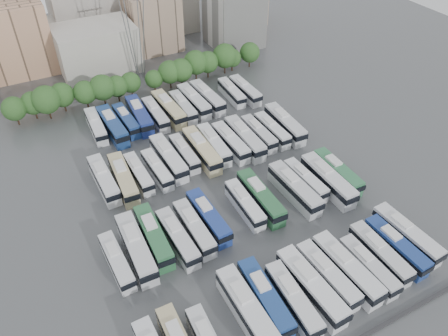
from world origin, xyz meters
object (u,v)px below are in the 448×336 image
bus_r1_s8 (261,197)px  bus_r3_s2 (96,126)px  bus_r2_s13 (285,124)px  bus_r3_s7 (169,109)px  bus_r2_s11 (259,133)px  bus_r3_s10 (207,97)px  bus_r1_s13 (337,172)px  bus_r2_s3 (139,173)px  bus_r2_s8 (214,144)px  bus_r2_s5 (168,158)px  bus_r0_s10 (368,267)px  bus_r1_s1 (136,248)px  bus_r3_s4 (126,120)px  bus_r2_s12 (272,130)px  bus_r2_s6 (184,153)px  bus_r0_s9 (347,269)px  bus_r1_s0 (117,262)px  bus_r2_s2 (123,178)px  bus_r1_s2 (154,236)px  bus_r3_s3 (113,126)px  bus_r3_s8 (183,107)px  bus_r0_s12 (396,246)px  bus_r2_s9 (231,142)px  bus_r1_s5 (208,217)px  electricity_pylon (132,7)px  bus_r1_s11 (305,180)px  bus_r3_s12 (232,92)px  bus_r0_s6 (293,300)px  bus_r2_s4 (157,169)px  bus_r0_s7 (311,287)px  bus_r0_s13 (406,235)px  bus_r2_s7 (202,150)px  bus_r0_s4 (247,310)px  bus_r1_s4 (194,228)px  bus_r2_s10 (245,138)px  bus_r1_s10 (294,188)px  bus_r3_s6 (156,114)px  bus_r1_s12 (328,180)px  bus_r3_s9 (194,101)px  bus_r0_s5 (265,298)px  apartment_tower (234,0)px

bus_r1_s8 → bus_r3_s2: (-19.71, 35.80, -0.20)m
bus_r2_s13 → bus_r3_s7: 26.47m
bus_r2_s11 → bus_r3_s10: 18.34m
bus_r1_s13 → bus_r2_s3: bus_r1_s13 is taller
bus_r2_s8 → bus_r2_s5: bearing=-177.9°
bus_r0_s10 → bus_r3_s2: bearing=114.4°
bus_r1_s1 → bus_r3_s4: size_ratio=1.16×
bus_r0_s10 → bus_r2_s12: 37.67m
bus_r1_s1 → bus_r2_s6: bearing=50.6°
bus_r0_s9 → bus_r0_s10: 3.48m
bus_r1_s0 → bus_r2_s2: bearing=67.4°
bus_r1_s2 → bus_r2_s3: bearing=80.8°
bus_r3_s3 → bus_r3_s8: bus_r3_s3 is taller
bus_r0_s12 → bus_r2_s9: bearing=103.4°
bus_r2_s3 → bus_r3_s4: size_ratio=0.94×
bus_r2_s11 → bus_r2_s2: bearing=-177.9°
bus_r1_s2 → bus_r1_s5: bus_r1_s2 is taller
electricity_pylon → bus_r1_s11: (12.92, -54.69, -16.97)m
bus_r1_s1 → bus_r2_s12: bus_r1_s1 is taller
bus_r3_s2 → bus_r3_s8: bus_r3_s2 is taller
bus_r2_s8 → bus_r3_s12: (13.38, 17.21, -0.16)m
bus_r0_s6 → bus_r2_s4: size_ratio=1.11×
bus_r1_s2 → bus_r0_s7: bearing=-48.0°
bus_r0_s6 → bus_r2_s11: 40.46m
bus_r0_s7 → bus_r2_s11: bearing=67.7°
bus_r0_s13 → bus_r2_s7: bearing=115.9°
bus_r0_s9 → bus_r1_s0: 34.46m
bus_r0_s4 → bus_r2_s6: (6.61, 36.49, -0.41)m
bus_r2_s4 → bus_r2_s5: size_ratio=0.83×
bus_r0_s12 → bus_r1_s4: bearing=143.7°
electricity_pylon → bus_r2_s10: bearing=-76.3°
bus_r1_s4 → bus_r1_s8: bus_r1_s8 is taller
bus_r0_s4 → bus_r1_s5: bus_r0_s4 is taller
bus_r3_s3 → bus_r3_s8: (16.64, 0.46, -0.28)m
bus_r0_s10 → bus_r3_s3: size_ratio=0.83×
bus_r2_s11 → bus_r3_s7: 21.99m
bus_r1_s13 → bus_r3_s3: (-33.09, 34.46, 0.18)m
bus_r3_s4 → bus_r1_s0: bearing=-112.7°
electricity_pylon → bus_r1_s10: electricity_pylon is taller
bus_r1_s4 → bus_r2_s5: (3.18, 19.03, 0.19)m
bus_r2_s9 → bus_r3_s3: bus_r3_s3 is taller
bus_r2_s4 → bus_r3_s2: 20.83m
bus_r0_s9 → bus_r1_s10: bus_r1_s10 is taller
bus_r1_s0 → bus_r3_s3: bus_r3_s3 is taller
bus_r1_s1 → bus_r3_s6: (16.41, 35.12, -0.26)m
bus_r1_s12 → bus_r3_s10: 37.66m
electricity_pylon → bus_r1_s13: size_ratio=2.75×
bus_r3_s8 → bus_r3_s9: bearing=16.0°
bus_r0_s7 → bus_r2_s7: bearing=87.8°
bus_r0_s5 → apartment_tower: bearing=67.2°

